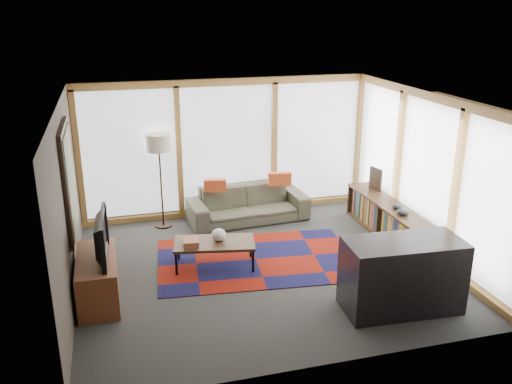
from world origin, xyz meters
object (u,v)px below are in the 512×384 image
object	(u,v)px
sofa	(248,204)
tv_console	(98,279)
bookshelf	(388,220)
bar_counter	(402,275)
floor_lamp	(161,181)
coffee_table	(215,254)
television	(96,237)

from	to	relation	value
sofa	tv_console	world-z (taller)	sofa
bookshelf	bar_counter	distance (m)	2.41
floor_lamp	bookshelf	world-z (taller)	floor_lamp
sofa	bar_counter	distance (m)	3.75
floor_lamp	bar_counter	distance (m)	4.62
bookshelf	tv_console	world-z (taller)	tv_console
floor_lamp	bar_counter	world-z (taller)	floor_lamp
floor_lamp	coffee_table	distance (m)	2.04
bar_counter	bookshelf	bearing A→B (deg)	69.06
coffee_table	tv_console	bearing A→B (deg)	-161.60
coffee_table	television	distance (m)	1.94
tv_console	floor_lamp	bearing A→B (deg)	64.85
sofa	bar_counter	xyz separation A→B (m)	(1.18, -3.56, 0.16)
bookshelf	television	xyz separation A→B (m)	(-4.84, -0.91, 0.63)
floor_lamp	bookshelf	bearing A→B (deg)	-21.81
bookshelf	television	size ratio (longest dim) A/B	2.30
floor_lamp	bookshelf	size ratio (longest dim) A/B	0.71
coffee_table	bar_counter	size ratio (longest dim) A/B	0.80
floor_lamp	coffee_table	size ratio (longest dim) A/B	1.41
bookshelf	tv_console	xyz separation A→B (m)	(-4.87, -0.91, 0.01)
coffee_table	bookshelf	xyz separation A→B (m)	(3.14, 0.33, 0.10)
coffee_table	television	size ratio (longest dim) A/B	1.16
floor_lamp	coffee_table	xyz separation A→B (m)	(0.60, -1.83, -0.66)
bookshelf	bar_counter	xyz separation A→B (m)	(-0.99, -2.19, 0.18)
floor_lamp	tv_console	distance (m)	2.71
tv_console	television	distance (m)	0.62
coffee_table	television	world-z (taller)	television
coffee_table	bar_counter	bearing A→B (deg)	-40.84
floor_lamp	television	distance (m)	2.65
coffee_table	floor_lamp	bearing A→B (deg)	108.16
floor_lamp	television	world-z (taller)	floor_lamp
coffee_table	tv_console	world-z (taller)	tv_console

